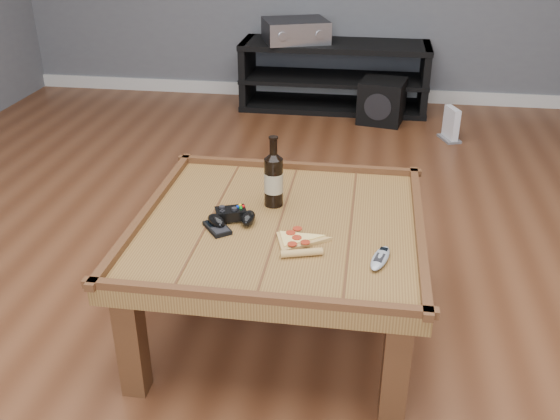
# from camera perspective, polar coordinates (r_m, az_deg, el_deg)

# --- Properties ---
(ground) EXTENTS (6.00, 6.00, 0.00)m
(ground) POSITION_cam_1_polar(r_m,az_deg,el_deg) (2.45, -0.01, -10.40)
(ground) COLOR #4E2916
(ground) RESTS_ON ground
(baseboard) EXTENTS (5.00, 0.02, 0.10)m
(baseboard) POSITION_cam_1_polar(r_m,az_deg,el_deg) (5.13, 5.08, 10.64)
(baseboard) COLOR silver
(baseboard) RESTS_ON ground
(coffee_table) EXTENTS (1.03, 1.03, 0.48)m
(coffee_table) POSITION_cam_1_polar(r_m,az_deg,el_deg) (2.23, -0.01, -2.42)
(coffee_table) COLOR brown
(coffee_table) RESTS_ON ground
(media_console) EXTENTS (1.40, 0.45, 0.50)m
(media_console) POSITION_cam_1_polar(r_m,az_deg,el_deg) (4.85, 4.97, 12.07)
(media_console) COLOR black
(media_console) RESTS_ON ground
(beer_bottle) EXTENTS (0.07, 0.07, 0.27)m
(beer_bottle) POSITION_cam_1_polar(r_m,az_deg,el_deg) (2.28, -0.59, 2.93)
(beer_bottle) COLOR black
(beer_bottle) RESTS_ON coffee_table
(game_controller) EXTENTS (0.18, 0.16, 0.05)m
(game_controller) POSITION_cam_1_polar(r_m,az_deg,el_deg) (2.19, -4.44, -0.62)
(game_controller) COLOR black
(game_controller) RESTS_ON coffee_table
(pizza_slice) EXTENTS (0.21, 0.28, 0.03)m
(pizza_slice) POSITION_cam_1_polar(r_m,az_deg,el_deg) (2.07, 1.61, -2.94)
(pizza_slice) COLOR tan
(pizza_slice) RESTS_ON coffee_table
(smartphone) EXTENTS (0.12, 0.13, 0.02)m
(smartphone) POSITION_cam_1_polar(r_m,az_deg,el_deg) (2.16, -5.76, -1.62)
(smartphone) COLOR black
(smartphone) RESTS_ON coffee_table
(remote_control) EXTENTS (0.08, 0.16, 0.02)m
(remote_control) POSITION_cam_1_polar(r_m,az_deg,el_deg) (2.00, 9.15, -4.36)
(remote_control) COLOR #8F959B
(remote_control) RESTS_ON coffee_table
(av_receiver) EXTENTS (0.55, 0.51, 0.16)m
(av_receiver) POSITION_cam_1_polar(r_m,az_deg,el_deg) (4.79, 1.44, 16.08)
(av_receiver) COLOR black
(av_receiver) RESTS_ON media_console
(subwoofer) EXTENTS (0.36, 0.36, 0.30)m
(subwoofer) POSITION_cam_1_polar(r_m,az_deg,el_deg) (4.61, 9.30, 9.81)
(subwoofer) COLOR black
(subwoofer) RESTS_ON ground
(game_console) EXTENTS (0.16, 0.20, 0.22)m
(game_console) POSITION_cam_1_polar(r_m,az_deg,el_deg) (4.35, 15.36, 7.47)
(game_console) COLOR slate
(game_console) RESTS_ON ground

